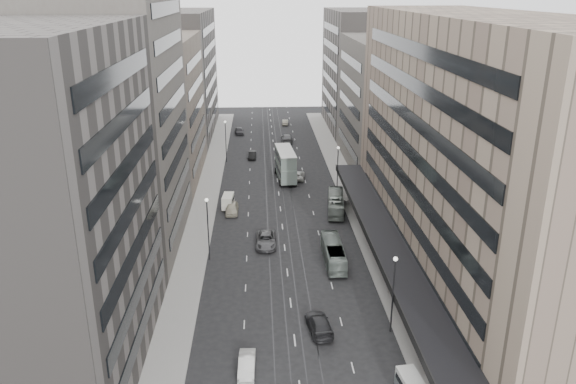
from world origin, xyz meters
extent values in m
plane|color=black|center=(0.00, 0.00, 0.00)|extent=(220.00, 220.00, 0.00)
cube|color=gray|center=(12.00, 37.50, 0.07)|extent=(4.00, 125.00, 0.15)
cube|color=gray|center=(-12.00, 37.50, 0.07)|extent=(4.00, 125.00, 0.15)
cube|color=gray|center=(21.50, 8.00, 15.00)|extent=(15.00, 60.00, 30.00)
cube|color=black|center=(12.00, 8.00, 4.00)|extent=(4.40, 60.00, 0.50)
cube|color=#504A45|center=(21.50, 52.00, 12.00)|extent=(15.00, 28.00, 24.00)
cube|color=#5D5753|center=(21.50, 82.00, 14.00)|extent=(15.00, 32.00, 28.00)
cube|color=#5D5753|center=(-21.50, -8.00, 15.00)|extent=(15.00, 28.00, 30.00)
cube|color=#504A45|center=(-21.50, 19.00, 17.00)|extent=(15.00, 26.00, 34.00)
cube|color=#76695C|center=(-21.50, 46.00, 12.50)|extent=(15.00, 28.00, 25.00)
cube|color=#5D5753|center=(-21.50, 79.00, 14.00)|extent=(15.00, 38.00, 28.00)
cylinder|color=#262628|center=(9.70, -5.00, 4.00)|extent=(0.16, 0.16, 8.00)
sphere|color=silver|center=(9.70, -5.00, 8.10)|extent=(0.44, 0.44, 0.44)
cylinder|color=#262628|center=(9.70, 35.00, 4.00)|extent=(0.16, 0.16, 8.00)
sphere|color=silver|center=(9.70, 35.00, 8.10)|extent=(0.44, 0.44, 0.44)
cylinder|color=#262628|center=(-9.70, 12.00, 4.00)|extent=(0.16, 0.16, 8.00)
sphere|color=silver|center=(-9.70, 12.00, 8.10)|extent=(0.44, 0.44, 0.44)
cylinder|color=#262628|center=(-9.70, 55.00, 4.00)|extent=(0.16, 0.16, 8.00)
sphere|color=silver|center=(-9.70, 55.00, 8.10)|extent=(0.44, 0.44, 0.44)
imported|color=gray|center=(5.92, 10.42, 1.33)|extent=(2.30, 9.59, 2.67)
imported|color=gray|center=(8.50, 27.50, 1.37)|extent=(3.48, 10.02, 2.73)
cube|color=slate|center=(1.50, 43.48, 1.84)|extent=(3.55, 10.20, 2.56)
cube|color=slate|center=(1.50, 43.48, 4.23)|extent=(3.46, 9.79, 2.22)
cube|color=silver|center=(1.50, 43.48, 5.41)|extent=(3.55, 10.20, 0.13)
cylinder|color=black|center=(0.39, 39.78, 0.56)|extent=(0.40, 1.13, 1.11)
cylinder|color=black|center=(3.17, 39.99, 0.56)|extent=(0.40, 1.13, 1.11)
cylinder|color=black|center=(-0.17, 46.96, 0.56)|extent=(0.40, 1.13, 1.11)
cylinder|color=black|center=(2.61, 47.18, 0.56)|extent=(0.40, 1.13, 1.11)
cube|color=silver|center=(9.20, -14.98, 1.70)|extent=(2.06, 3.99, 0.80)
cube|color=silver|center=(-8.16, 29.56, 0.83)|extent=(1.89, 3.67, 1.09)
cube|color=silver|center=(-8.16, 29.56, 1.81)|extent=(1.85, 3.60, 0.86)
cylinder|color=black|center=(-9.06, 28.46, 0.28)|extent=(0.21, 0.58, 0.57)
cylinder|color=black|center=(-7.46, 28.33, 0.28)|extent=(0.21, 0.58, 0.57)
cylinder|color=black|center=(-8.86, 30.80, 0.28)|extent=(0.21, 0.58, 0.57)
cylinder|color=black|center=(-7.27, 30.66, 0.28)|extent=(0.21, 0.58, 0.57)
imported|color=silver|center=(-4.60, -10.47, 0.69)|extent=(1.58, 4.23, 1.38)
imported|color=#505052|center=(-2.46, 15.76, 0.80)|extent=(2.78, 5.79, 1.59)
imported|color=black|center=(2.55, -4.47, 0.77)|extent=(2.78, 5.55, 1.55)
imported|color=#B1AA93|center=(-7.49, 27.63, 0.80)|extent=(1.95, 4.72, 1.60)
imported|color=black|center=(-4.58, 57.04, 0.70)|extent=(1.63, 4.29, 1.40)
imported|color=silver|center=(3.73, 43.50, 0.69)|extent=(2.90, 5.22, 1.38)
imported|color=#57575A|center=(3.05, 69.86, 0.86)|extent=(2.46, 5.94, 1.72)
imported|color=#29292B|center=(-7.83, 77.65, 0.80)|extent=(2.35, 4.85, 1.60)
imported|color=beige|center=(3.54, 86.85, 0.67)|extent=(1.68, 4.13, 1.33)
camera|label=1|loc=(-3.12, -52.59, 32.36)|focal=35.00mm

